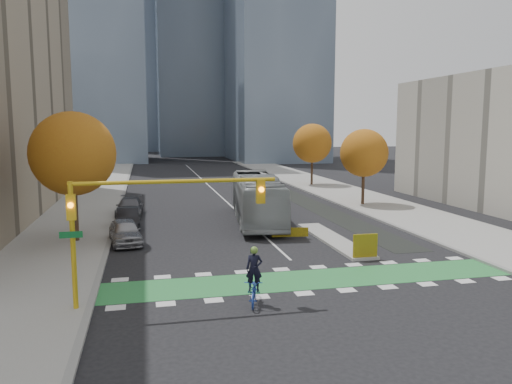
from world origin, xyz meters
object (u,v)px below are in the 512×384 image
tree_west (73,154)px  tree_east_near (364,153)px  tree_east_far (312,143)px  parked_car_a (125,232)px  traffic_signal_west (140,209)px  cyclist (254,285)px  parked_car_c (130,207)px  parked_car_b (128,218)px  bus (257,198)px  hazard_board (365,246)px

tree_west → tree_east_near: tree_west is taller
tree_east_far → parked_car_a: 34.77m
parked_car_a → traffic_signal_west: bearing=-92.6°
cyclist → parked_car_c: 22.87m
tree_east_far → cyclist: tree_east_far is taller
parked_car_a → tree_east_far: bearing=43.6°
parked_car_a → parked_car_b: bearing=82.1°
parked_car_a → parked_car_c: parked_car_a is taller
bus → parked_car_b: (-9.65, -0.27, -1.12)m
hazard_board → parked_car_c: 21.28m
parked_car_a → parked_car_c: 10.00m
tree_west → parked_car_c: size_ratio=1.62×
bus → parked_car_c: (-9.65, 4.73, -1.09)m
bus → parked_car_b: size_ratio=3.05×
traffic_signal_west → parked_car_b: bearing=93.7°
bus → traffic_signal_west: bearing=-109.9°
tree_east_far → traffic_signal_west: 43.61m
parked_car_c → tree_west: bearing=-106.1°
tree_west → traffic_signal_west: 13.25m
hazard_board → traffic_signal_west: bearing=-158.5°
hazard_board → tree_east_far: (8.50, 33.80, 4.44)m
tree_east_near → parked_car_a: 24.04m
hazard_board → bus: (-3.35, 12.11, 1.03)m
cyclist → tree_east_far: bearing=83.2°
traffic_signal_west → parked_car_a: traffic_signal_west is taller
tree_west → tree_east_far: (24.50, 26.00, -0.38)m
tree_west → cyclist: (8.59, -13.14, -4.81)m
hazard_board → parked_car_b: (-13.00, 11.84, -0.09)m
tree_east_far → tree_east_near: bearing=-91.8°
hazard_board → traffic_signal_west: 13.23m
bus → parked_car_a: (-9.65, -5.27, -1.07)m
bus → parked_car_b: bearing=-171.2°
traffic_signal_west → tree_west: bearing=108.0°
parked_car_a → parked_car_c: (0.00, 10.00, -0.03)m
traffic_signal_west → cyclist: bearing=-7.9°
bus → tree_west: bearing=-154.0°
parked_car_c → bus: bearing=-23.9°
tree_west → parked_car_c: 10.70m
tree_west → traffic_signal_west: (4.07, -12.51, -1.58)m
traffic_signal_west → bus: (8.58, 16.82, -2.20)m
bus → parked_car_b: bus is taller
parked_car_a → parked_car_c: bearing=82.1°
hazard_board → bus: 12.61m
parked_car_c → traffic_signal_west: bearing=-84.9°
bus → parked_car_c: bus is taller
tree_east_far → parked_car_b: 31.06m
tree_west → parked_car_c: (3.00, 9.04, -4.88)m
parked_car_c → tree_east_near: bearing=4.8°
tree_west → tree_east_far: 35.73m
tree_west → parked_car_b: (3.00, 4.04, -4.91)m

